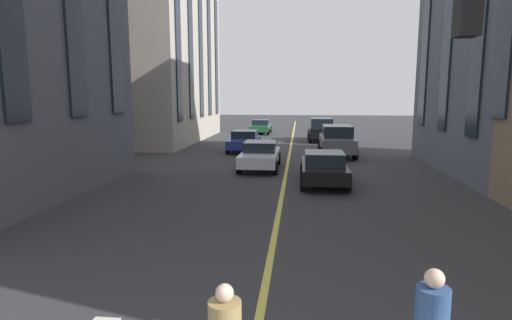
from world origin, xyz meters
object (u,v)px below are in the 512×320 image
Objects in this scene: car_black_parked_b at (324,167)px; car_green_far at (261,126)px; car_blue_oncoming at (244,141)px; car_white_mid at (260,155)px; car_grey_parked_a at (337,140)px; car_black_near at (321,129)px.

car_green_far is at bearing 11.79° from car_black_parked_b.
car_blue_oncoming is 1.00× the size of car_green_far.
car_white_mid is at bearing 41.36° from car_black_parked_b.
car_white_mid is 1.00× the size of car_green_far.
car_white_mid is at bearing -165.80° from car_blue_oncoming.
car_grey_parked_a reaches higher than car_green_far.
car_blue_oncoming and car_green_far have the same top height.
car_blue_oncoming is at bearing -179.36° from car_green_far.
car_grey_parked_a reaches higher than car_black_parked_b.
car_grey_parked_a and car_black_near have the same top height.
car_grey_parked_a is at bearing -105.78° from car_blue_oncoming.
car_blue_oncoming is (10.14, 4.71, 0.00)m from car_black_parked_b.
car_green_far is (13.13, 0.15, 0.00)m from car_blue_oncoming.
car_black_near is at bearing -138.36° from car_green_far.
car_grey_parked_a is 16.03m from car_green_far.
car_blue_oncoming is 13.13m from car_green_far.
car_black_near is at bearing 3.55° from car_grey_parked_a.
car_black_parked_b is at bearing -138.64° from car_white_mid.
car_black_near is (13.56, -3.74, 0.27)m from car_white_mid.
car_white_mid is 1.00× the size of car_black_parked_b.
car_grey_parked_a reaches higher than car_white_mid.
car_green_far is at bearing 0.64° from car_blue_oncoming.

